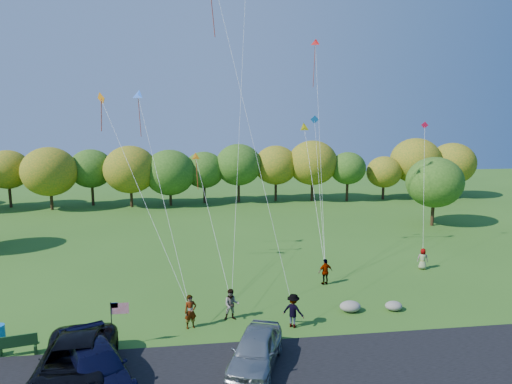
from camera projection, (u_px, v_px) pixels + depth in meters
ground at (224, 335)px, 24.86m from camera, size 140.00×140.00×0.00m
asphalt_lane at (229, 375)px, 20.94m from camera, size 44.00×6.00×0.06m
treeline at (221, 170)px, 59.80m from camera, size 76.51×27.75×8.34m
minivan_dark at (74, 364)px, 20.06m from camera, size 3.45×6.94×1.89m
minivan_navy at (96, 368)px, 19.89m from camera, size 4.65×6.41×1.73m
minivan_silver at (256, 350)px, 21.43m from camera, size 3.61×5.39×1.71m
flyer_a at (190, 312)px, 25.50m from camera, size 0.81×0.66×1.93m
flyer_b at (232, 305)px, 26.54m from camera, size 0.91×0.71×1.86m
flyer_c at (293, 311)px, 25.63m from camera, size 1.44×1.31×1.94m
flyer_d at (325, 272)px, 32.11m from camera, size 1.17×0.70×1.86m
flyer_e at (423, 259)px, 35.33m from camera, size 0.93×0.76×1.64m
park_bench at (17, 344)px, 22.61m from camera, size 1.97×0.70×1.10m
flag_assembly at (117, 314)px, 23.15m from camera, size 0.92×0.60×2.48m
boulder_near at (350, 306)px, 27.75m from camera, size 1.29×1.01×0.64m
boulder_far at (394, 306)px, 27.94m from camera, size 1.06×0.88×0.55m
kites_aloft at (236, 34)px, 34.37m from camera, size 26.46×8.23×18.07m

